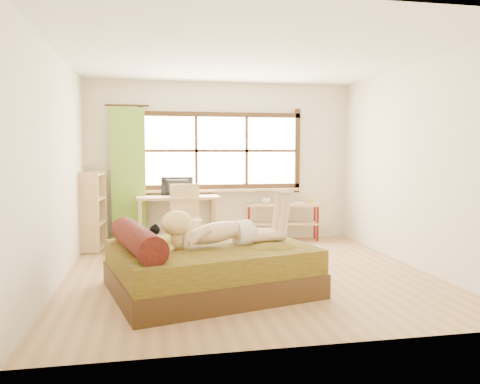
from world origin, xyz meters
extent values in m
plane|color=#9E754C|center=(0.00, 0.00, 0.00)|extent=(4.50, 4.50, 0.00)
plane|color=white|center=(0.00, 0.00, 2.70)|extent=(4.50, 4.50, 0.00)
plane|color=silver|center=(0.00, 2.25, 1.35)|extent=(4.50, 0.00, 4.50)
plane|color=silver|center=(0.00, -2.25, 1.35)|extent=(4.50, 0.00, 4.50)
plane|color=silver|center=(-2.25, 0.00, 1.35)|extent=(0.00, 4.50, 4.50)
plane|color=silver|center=(2.25, 0.00, 1.35)|extent=(0.00, 4.50, 4.50)
cube|color=#FFEDBF|center=(0.00, 2.25, 1.55)|extent=(2.60, 0.01, 1.30)
cube|color=tan|center=(0.00, 2.17, 0.88)|extent=(2.80, 0.16, 0.04)
cube|color=olive|center=(-1.55, 2.13, 1.15)|extent=(0.55, 0.10, 2.20)
cube|color=#351D0F|center=(-0.56, -0.62, 0.13)|extent=(2.40, 2.10, 0.26)
cube|color=#3D2F0E|center=(-0.56, -0.62, 0.39)|extent=(2.35, 2.06, 0.26)
cylinder|color=black|center=(-1.34, -0.81, 0.64)|extent=(0.62, 1.43, 0.29)
cube|color=tan|center=(-0.77, 1.95, 0.80)|extent=(1.32, 0.62, 0.04)
cube|color=tan|center=(-1.37, 1.70, 0.39)|extent=(0.06, 0.06, 0.79)
cube|color=tan|center=(-0.16, 1.72, 0.39)|extent=(0.06, 0.06, 0.79)
cube|color=tan|center=(-1.37, 2.18, 0.39)|extent=(0.06, 0.06, 0.79)
cube|color=tan|center=(-0.17, 2.20, 0.39)|extent=(0.06, 0.06, 0.79)
imported|color=black|center=(-0.77, 2.00, 0.97)|extent=(0.52, 0.08, 0.30)
cube|color=tan|center=(-0.67, 1.50, 0.48)|extent=(0.47, 0.47, 0.04)
cube|color=tan|center=(-0.67, 1.71, 0.77)|extent=(0.46, 0.05, 0.53)
cube|color=tan|center=(-0.86, 1.30, 0.23)|extent=(0.04, 0.04, 0.46)
cube|color=tan|center=(-0.47, 1.31, 0.23)|extent=(0.04, 0.04, 0.46)
cube|color=tan|center=(-0.87, 1.69, 0.23)|extent=(0.04, 0.04, 0.46)
cube|color=tan|center=(-0.47, 1.70, 0.23)|extent=(0.04, 0.04, 0.46)
cube|color=tan|center=(1.04, 2.07, 0.62)|extent=(1.32, 0.51, 0.04)
cube|color=tan|center=(1.04, 2.07, 0.30)|extent=(1.32, 0.51, 0.03)
cylinder|color=maroon|center=(0.44, 2.03, 0.32)|extent=(0.04, 0.04, 0.64)
cylinder|color=maroon|center=(1.60, 1.85, 0.32)|extent=(0.04, 0.04, 0.64)
cylinder|color=maroon|center=(0.48, 2.29, 0.32)|extent=(0.04, 0.04, 0.64)
cylinder|color=maroon|center=(1.64, 2.11, 0.32)|extent=(0.04, 0.04, 0.64)
cube|color=gold|center=(1.52, 2.00, 0.69)|extent=(0.12, 0.12, 0.09)
imported|color=gray|center=(0.74, 2.07, 0.70)|extent=(0.16, 0.16, 0.11)
imported|color=gray|center=(1.24, 2.07, 0.65)|extent=(0.19, 0.24, 0.02)
cube|color=tan|center=(-2.08, 1.79, 0.05)|extent=(0.36, 0.54, 0.03)
cube|color=tan|center=(-2.08, 1.79, 0.43)|extent=(0.36, 0.54, 0.03)
cube|color=tan|center=(-2.08, 1.79, 0.81)|extent=(0.36, 0.54, 0.03)
cube|color=tan|center=(-2.08, 1.79, 1.19)|extent=(0.36, 0.54, 0.03)
cube|color=tan|center=(-2.11, 1.54, 0.62)|extent=(0.30, 0.07, 1.22)
cube|color=tan|center=(-2.05, 2.04, 0.62)|extent=(0.30, 0.07, 1.22)
camera|label=1|loc=(-1.17, -5.68, 1.54)|focal=35.00mm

